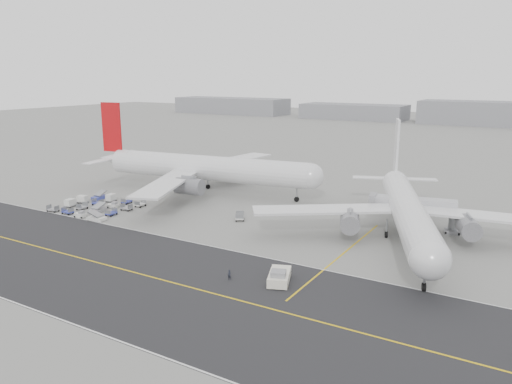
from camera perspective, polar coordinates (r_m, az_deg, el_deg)
The scene contains 10 objects.
ground at distance 95.53m, azimuth -8.56°, elevation -4.90°, with size 700.00×700.00×0.00m, color gray.
taxiway at distance 79.84m, azimuth -13.94°, elevation -8.85°, with size 220.00×59.00×0.03m.
horizon_buildings at distance 332.48m, azimuth 25.90°, elevation 6.84°, with size 520.00×28.00×28.00m, color gray, non-canonical shape.
airliner_a at distance 128.27m, azimuth -6.21°, elevation 2.79°, with size 64.41×63.34×22.28m.
airliner_b at distance 94.65m, azimuth 16.88°, elevation -1.89°, with size 54.07×55.07×19.90m.
pushback_tug at distance 73.60m, azimuth 2.68°, elevation -9.62°, with size 4.87×7.96×2.28m.
jet_bridge at distance 101.51m, azimuth 17.60°, elevation -1.63°, with size 17.46×6.41×6.51m.
gse_cluster at distance 118.23m, azimuth -17.65°, elevation -1.85°, with size 21.29×20.53×1.91m, color #9B9BA0, non-canonical shape.
stray_dolly at distance 104.02m, azimuth -1.86°, elevation -3.24°, with size 1.71×2.77×1.71m, color silver, non-canonical shape.
ground_crew_a at distance 74.50m, azimuth -3.06°, elevation -9.45°, with size 0.58×0.38×1.59m, color black.
Camera 1 is at (57.93, -69.99, 29.51)m, focal length 35.00 mm.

